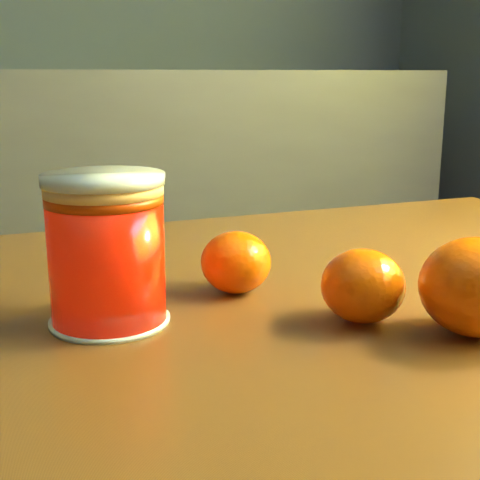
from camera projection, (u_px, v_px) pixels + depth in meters
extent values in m
cube|color=brown|center=(261.00, 338.00, 0.49)|extent=(1.04, 0.80, 0.04)
cylinder|color=#4C2413|center=(446.00, 459.00, 0.98)|extent=(0.05, 0.05, 0.68)
cylinder|color=#F21904|center=(107.00, 260.00, 0.46)|extent=(0.08, 0.08, 0.09)
cylinder|color=#FFB668|center=(104.00, 189.00, 0.45)|extent=(0.08, 0.08, 0.01)
cylinder|color=silver|center=(103.00, 180.00, 0.45)|extent=(0.08, 0.08, 0.01)
ellipsoid|color=#F05504|center=(363.00, 286.00, 0.47)|extent=(0.08, 0.08, 0.05)
ellipsoid|color=#F05504|center=(236.00, 262.00, 0.53)|extent=(0.07, 0.07, 0.05)
ellipsoid|color=#F05504|center=(476.00, 287.00, 0.44)|extent=(0.09, 0.09, 0.07)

